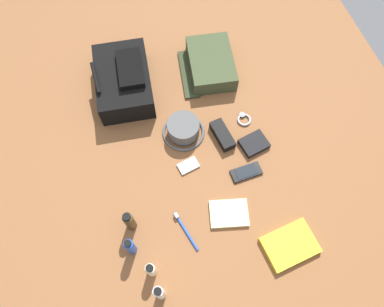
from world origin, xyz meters
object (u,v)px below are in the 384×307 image
at_px(paperback_novel, 290,245).
at_px(toothpaste_tube, 160,293).
at_px(backpack, 124,81).
at_px(lotion_bottle, 151,270).
at_px(wristwatch, 244,119).
at_px(bucket_hat, 184,129).
at_px(wallet, 254,144).
at_px(sunglasses_case, 222,135).
at_px(toiletry_pouch, 210,64).
at_px(media_player, 188,166).
at_px(toothbrush, 185,229).
at_px(cologne_bottle, 129,221).
at_px(cell_phone, 246,172).
at_px(notepad, 229,213).
at_px(deodorant_spray, 130,247).

bearing_deg(paperback_novel, toothpaste_tube, 92.43).
bearing_deg(paperback_novel, backpack, 25.89).
relative_size(lotion_bottle, wristwatch, 1.60).
relative_size(bucket_hat, wallet, 1.67).
relative_size(wristwatch, sunglasses_case, 0.51).
height_order(toiletry_pouch, media_player, toiletry_pouch).
relative_size(toothpaste_tube, toothbrush, 1.04).
relative_size(toothbrush, sunglasses_case, 1.19).
bearing_deg(toiletry_pouch, lotion_bottle, 148.48).
distance_m(paperback_novel, sunglasses_case, 0.52).
distance_m(toothpaste_tube, cologne_bottle, 0.28).
bearing_deg(wallet, toothbrush, 112.44).
bearing_deg(bucket_hat, wallet, -118.94).
bearing_deg(paperback_novel, bucket_hat, 22.15).
relative_size(media_player, toothbrush, 0.55).
bearing_deg(wristwatch, cell_phone, 161.40).
height_order(paperback_novel, toothbrush, paperback_novel).
bearing_deg(paperback_novel, lotion_bottle, 82.96).
relative_size(cell_phone, notepad, 0.86).
distance_m(toiletry_pouch, toothpaste_tube, 1.02).
relative_size(cell_phone, wallet, 1.17).
bearing_deg(toiletry_pouch, wallet, -172.90).
bearing_deg(sunglasses_case, backpack, 34.12).
xyz_separation_m(backpack, media_player, (-0.45, -0.16, -0.06)).
height_order(cologne_bottle, sunglasses_case, cologne_bottle).
xyz_separation_m(backpack, wallet, (-0.44, -0.45, -0.05)).
relative_size(bucket_hat, lotion_bottle, 1.61).
bearing_deg(toothpaste_tube, bucket_hat, -24.17).
xyz_separation_m(cell_phone, toothbrush, (-0.15, 0.31, 0.00)).
bearing_deg(lotion_bottle, notepad, -70.58).
relative_size(wristwatch, toothbrush, 0.43).
distance_m(toothpaste_tube, cell_phone, 0.58).
distance_m(toothbrush, sunglasses_case, 0.43).
relative_size(bucket_hat, cell_phone, 1.43).
height_order(wristwatch, toothbrush, toothbrush).
distance_m(cologne_bottle, wristwatch, 0.66).
bearing_deg(backpack, toiletry_pouch, -91.62).
distance_m(toothbrush, wallet, 0.47).
bearing_deg(paperback_novel, cologne_bottle, 65.21).
relative_size(deodorant_spray, wristwatch, 1.87).
height_order(backpack, toothbrush, backpack).
bearing_deg(notepad, wristwatch, -14.79).
bearing_deg(paperback_novel, notepad, 43.72).
height_order(toiletry_pouch, paperback_novel, toiletry_pouch).
distance_m(lotion_bottle, deodorant_spray, 0.11).
height_order(toiletry_pouch, cell_phone, toiletry_pouch).
bearing_deg(media_player, toiletry_pouch, -28.68).
bearing_deg(wallet, media_player, 80.80).
xyz_separation_m(paperback_novel, media_player, (0.43, 0.27, -0.01)).
relative_size(paperback_novel, media_player, 2.26).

